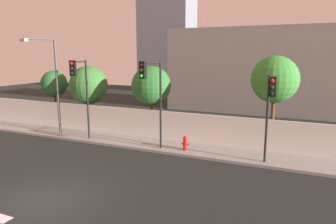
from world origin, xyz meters
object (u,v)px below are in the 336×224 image
street_lamp_curbside (52,78)px  roadside_tree_midleft (89,85)px  roadside_tree_midright (151,86)px  roadside_tree_rightmost (275,80)px  traffic_light_center (152,86)px  traffic_light_right (80,83)px  roadside_tree_leftmost (54,84)px  fire_hydrant (185,143)px  traffic_light_left (270,101)px

street_lamp_curbside → roadside_tree_midleft: size_ratio=1.36×
roadside_tree_midright → roadside_tree_rightmost: (7.89, 0.00, 0.68)m
roadside_tree_midleft → roadside_tree_midright: bearing=0.0°
roadside_tree_rightmost → roadside_tree_midleft: bearing=180.0°
street_lamp_curbside → roadside_tree_rightmost: size_ratio=1.17×
street_lamp_curbside → roadside_tree_midleft: bearing=80.2°
traffic_light_center → roadside_tree_midleft: 8.04m
traffic_light_center → roadside_tree_rightmost: roadside_tree_rightmost is taller
traffic_light_center → traffic_light_right: traffic_light_right is taller
roadside_tree_leftmost → roadside_tree_midleft: bearing=0.0°
fire_hydrant → street_lamp_curbside: bearing=-178.2°
street_lamp_curbside → roadside_tree_leftmost: street_lamp_curbside is taller
fire_hydrant → roadside_tree_midright: roadside_tree_midright is taller
street_lamp_curbside → roadside_tree_rightmost: street_lamp_curbside is taller
traffic_light_center → roadside_tree_midright: 4.17m
roadside_tree_midleft → roadside_tree_rightmost: (13.11, 0.00, 0.83)m
street_lamp_curbside → fire_hydrant: street_lamp_curbside is taller
roadside_tree_midleft → street_lamp_curbside: bearing=-99.8°
traffic_light_left → roadside_tree_midright: (-8.04, 3.67, 0.03)m
traffic_light_left → roadside_tree_leftmost: traffic_light_left is taller
roadside_tree_midright → roadside_tree_rightmost: bearing=0.0°
roadside_tree_midright → roadside_tree_midleft: bearing=180.0°
fire_hydrant → roadside_tree_midright: (-3.52, 2.73, 2.82)m
street_lamp_curbside → roadside_tree_midright: (5.74, 3.02, -0.56)m
street_lamp_curbside → roadside_tree_midleft: (0.52, 3.02, -0.72)m
street_lamp_curbside → fire_hydrant: bearing=1.8°
traffic_light_left → roadside_tree_midright: roadside_tree_midright is taller
roadside_tree_leftmost → roadside_tree_midleft: roadside_tree_midleft is taller
traffic_light_right → street_lamp_curbside: (-2.80, 0.65, 0.16)m
roadside_tree_midleft → traffic_light_center: bearing=-27.4°
street_lamp_curbside → roadside_tree_leftmost: 4.20m
fire_hydrant → traffic_light_left: bearing=-11.8°
traffic_light_center → roadside_tree_midright: (-1.91, 3.69, -0.39)m
traffic_light_right → roadside_tree_midleft: (-2.28, 3.68, -0.56)m
traffic_light_left → traffic_light_right: bearing=-180.0°
traffic_light_left → roadside_tree_midright: 8.84m
traffic_light_right → fire_hydrant: size_ratio=6.07×
roadside_tree_midright → roadside_tree_rightmost: size_ratio=0.87×
roadside_tree_midleft → traffic_light_left: bearing=-15.5°
roadside_tree_leftmost → roadside_tree_rightmost: roadside_tree_rightmost is taller
traffic_light_left → roadside_tree_rightmost: roadside_tree_rightmost is taller
traffic_light_left → roadside_tree_midleft: 13.75m
traffic_light_right → roadside_tree_rightmost: bearing=18.8°
traffic_light_center → fire_hydrant: traffic_light_center is taller
traffic_light_left → traffic_light_center: size_ratio=0.88×
traffic_light_center → roadside_tree_midleft: (-7.12, 3.69, -0.55)m
fire_hydrant → roadside_tree_rightmost: size_ratio=0.15×
traffic_light_center → roadside_tree_leftmost: traffic_light_center is taller
traffic_light_center → roadside_tree_midright: bearing=117.3°
roadside_tree_rightmost → street_lamp_curbside: bearing=-167.5°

